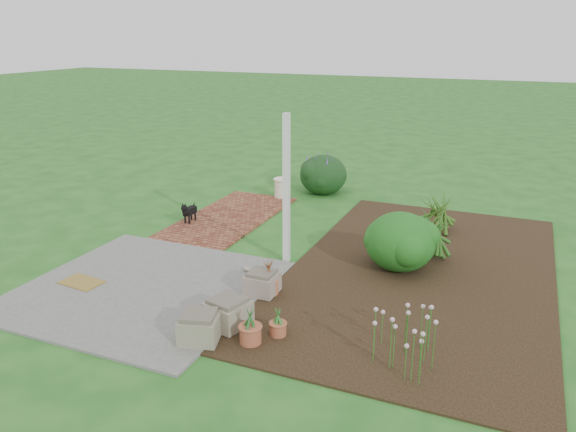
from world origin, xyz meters
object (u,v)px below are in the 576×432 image
at_px(black_dog, 189,211).
at_px(cream_ceramic_urn, 281,188).
at_px(stone_trough_near, 200,328).
at_px(evergreen_shrub, 400,240).

xyz_separation_m(black_dog, cream_ceramic_urn, (0.99, 2.39, -0.03)).
bearing_deg(black_dog, stone_trough_near, -55.29).
distance_m(cream_ceramic_urn, evergreen_shrub, 4.53).
height_order(cream_ceramic_urn, evergreen_shrub, evergreen_shrub).
distance_m(black_dog, cream_ceramic_urn, 2.58).
relative_size(stone_trough_near, cream_ceramic_urn, 1.10).
bearing_deg(cream_ceramic_urn, stone_trough_near, -75.46).
bearing_deg(stone_trough_near, evergreen_shrub, 60.91).
height_order(black_dog, cream_ceramic_urn, cream_ceramic_urn).
bearing_deg(evergreen_shrub, cream_ceramic_urn, 138.75).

